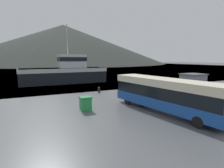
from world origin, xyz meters
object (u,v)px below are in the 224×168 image
object	(u,v)px
dock_kiosk	(193,82)
fishing_boat	(66,72)
tour_bus	(164,93)
delivery_van	(211,95)
storage_bin	(86,103)

from	to	relation	value
dock_kiosk	fishing_boat	bearing A→B (deg)	135.02
tour_bus	delivery_van	size ratio (longest dim) A/B	1.97
storage_bin	dock_kiosk	size ratio (longest dim) A/B	0.38
dock_kiosk	delivery_van	bearing A→B (deg)	-130.42
delivery_van	fishing_boat	xyz separation A→B (m)	(-10.31, 25.12, 1.03)
tour_bus	fishing_boat	size ratio (longest dim) A/B	0.69
delivery_van	storage_bin	size ratio (longest dim) A/B	4.49
tour_bus	delivery_van	bearing A→B (deg)	-16.14
fishing_boat	tour_bus	bearing A→B (deg)	-169.68
delivery_van	dock_kiosk	xyz separation A→B (m)	(6.82, 8.00, 0.06)
delivery_van	dock_kiosk	world-z (taller)	dock_kiosk
fishing_boat	storage_bin	distance (m)	20.85
delivery_van	fishing_boat	world-z (taller)	fishing_boat
tour_bus	delivery_van	distance (m)	5.74
tour_bus	fishing_boat	distance (m)	24.85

